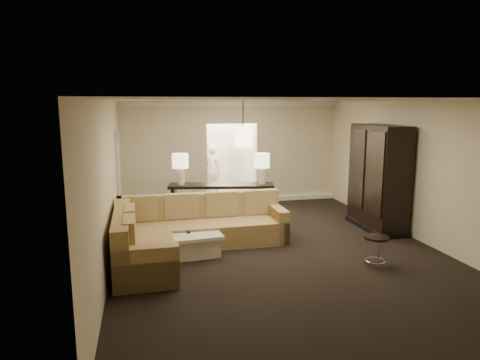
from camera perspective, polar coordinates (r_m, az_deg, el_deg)
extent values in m
plane|color=black|center=(8.31, 4.72, -9.15)|extent=(8.00, 8.00, 0.00)
cube|color=beige|center=(11.79, -1.05, 3.63)|extent=(6.00, 0.04, 2.80)
cube|color=beige|center=(4.42, 20.92, -8.24)|extent=(6.00, 0.04, 2.80)
cube|color=beige|center=(7.61, -17.19, -0.47)|extent=(0.04, 8.00, 2.80)
cube|color=beige|center=(9.31, 22.75, 1.07)|extent=(0.04, 8.00, 2.80)
cube|color=white|center=(7.84, 5.02, 10.53)|extent=(6.00, 8.00, 0.02)
cube|color=white|center=(11.67, -1.02, 10.10)|extent=(6.00, 0.10, 0.12)
cube|color=white|center=(11.97, -0.98, -2.78)|extent=(6.00, 0.10, 0.12)
cube|color=silver|center=(10.42, -15.83, 0.43)|extent=(0.05, 0.90, 2.10)
cube|color=white|center=(12.99, -1.93, -2.03)|extent=(1.40, 2.00, 0.01)
cube|color=beige|center=(12.65, -5.09, 4.04)|extent=(0.04, 2.00, 2.80)
cube|color=beige|center=(12.92, 1.09, 4.20)|extent=(0.04, 2.00, 2.80)
cube|color=beige|center=(13.75, -2.76, 4.55)|extent=(1.40, 0.04, 2.80)
cube|color=silver|center=(13.75, -2.72, 3.09)|extent=(0.90, 0.05, 2.10)
cube|color=brown|center=(8.52, -4.93, -7.04)|extent=(3.27, 1.01, 0.46)
cube|color=brown|center=(7.26, -12.49, -10.38)|extent=(0.99, 1.53, 0.46)
cube|color=brown|center=(8.74, -5.33, -3.37)|extent=(3.26, 0.30, 0.50)
cube|color=brown|center=(7.63, -15.42, -5.70)|extent=(0.29, 2.61, 0.50)
cube|color=brown|center=(8.83, 4.91, -5.69)|extent=(0.23, 0.98, 0.67)
cube|color=brown|center=(6.61, -12.41, -11.45)|extent=(0.98, 0.23, 0.67)
cube|color=#967E50|center=(8.60, -13.20, -3.67)|extent=(0.68, 0.18, 0.50)
cube|color=#967E50|center=(8.64, -7.78, -3.43)|extent=(0.68, 0.18, 0.50)
cube|color=#967E50|center=(8.75, -2.46, -3.16)|extent=(0.68, 0.18, 0.50)
cube|color=#967E50|center=(8.94, 2.68, -2.88)|extent=(0.68, 0.18, 0.50)
cube|color=#967E50|center=(7.73, -14.43, -5.29)|extent=(0.18, 0.65, 0.50)
cube|color=#967E50|center=(7.00, -14.51, -6.92)|extent=(0.18, 0.65, 0.50)
cube|color=white|center=(8.10, -6.62, -8.39)|extent=(1.01, 1.01, 0.35)
cube|color=white|center=(8.04, -6.65, -7.01)|extent=(1.13, 1.13, 0.06)
cube|color=black|center=(7.97, -6.94, -6.86)|extent=(0.07, 0.17, 0.02)
cube|color=beige|center=(8.21, -5.83, -6.37)|extent=(0.26, 0.33, 0.01)
cube|color=black|center=(9.80, -2.51, -0.74)|extent=(2.45, 0.99, 0.07)
cube|color=black|center=(9.97, -8.76, -3.35)|extent=(0.18, 0.50, 0.87)
cube|color=black|center=(9.94, 3.79, -3.29)|extent=(0.18, 0.50, 0.87)
cube|color=black|center=(9.97, -2.48, -5.04)|extent=(2.33, 0.92, 0.04)
cube|color=black|center=(9.81, 17.98, 0.30)|extent=(0.63, 1.53, 2.29)
cube|color=black|center=(9.29, 17.49, 0.82)|extent=(0.03, 0.68, 1.75)
cube|color=black|center=(9.95, 15.29, 1.53)|extent=(0.03, 0.68, 1.75)
cube|color=black|center=(10.04, 17.63, -5.85)|extent=(0.68, 1.59, 0.11)
cylinder|color=black|center=(7.67, 17.73, -7.32)|extent=(0.42, 0.42, 0.04)
torus|color=silver|center=(7.80, 17.56, -10.19)|extent=(0.35, 0.35, 0.02)
cylinder|color=silver|center=(7.86, 18.42, -8.89)|extent=(0.02, 0.02, 0.50)
cylinder|color=silver|center=(7.78, 16.44, -8.99)|extent=(0.02, 0.02, 0.50)
cylinder|color=silver|center=(7.60, 18.00, -9.53)|extent=(0.02, 0.02, 0.50)
cylinder|color=silver|center=(9.82, -7.92, 0.51)|extent=(0.17, 0.17, 0.38)
cylinder|color=#FFF0BF|center=(9.76, -7.97, 2.55)|extent=(0.37, 0.37, 0.33)
cylinder|color=silver|center=(9.79, 2.89, 0.57)|extent=(0.17, 0.17, 0.38)
cylinder|color=#FFF0BF|center=(9.74, 2.90, 2.62)|extent=(0.37, 0.37, 0.33)
cylinder|color=black|center=(10.45, 0.41, 8.83)|extent=(0.02, 0.02, 0.60)
cube|color=#F9E7C2|center=(10.48, 0.41, 5.82)|extent=(0.38, 0.38, 0.48)
imported|color=beige|center=(13.37, -3.77, 1.85)|extent=(0.65, 0.50, 1.62)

